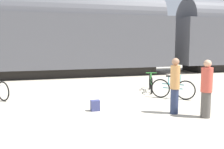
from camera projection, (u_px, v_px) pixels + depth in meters
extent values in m
plane|color=#B2A893|center=(100.00, 117.00, 7.61)|extent=(80.00, 80.00, 0.00)
cube|color=black|center=(65.00, 72.00, 16.63)|extent=(11.68, 2.25, 0.55)
cube|color=#4C4C51|center=(64.00, 41.00, 16.39)|extent=(13.90, 3.00, 3.25)
cylinder|color=#4C4C51|center=(63.00, 15.00, 16.18)|extent=(12.79, 2.85, 2.85)
cube|color=#4C4238|center=(66.00, 77.00, 15.98)|extent=(55.85, 0.07, 0.01)
cube|color=#4C4238|center=(64.00, 74.00, 17.34)|extent=(55.85, 0.07, 0.01)
torus|color=black|center=(186.00, 90.00, 9.80)|extent=(0.60, 0.51, 0.74)
torus|color=black|center=(160.00, 88.00, 10.17)|extent=(0.60, 0.51, 0.74)
cylinder|color=teal|center=(173.00, 84.00, 9.96)|extent=(0.67, 0.56, 0.04)
cylinder|color=teal|center=(173.00, 88.00, 9.98)|extent=(0.61, 0.51, 0.04)
cylinder|color=teal|center=(169.00, 80.00, 10.01)|extent=(0.04, 0.04, 0.31)
cube|color=black|center=(169.00, 76.00, 9.99)|extent=(0.21, 0.19, 0.05)
cylinder|color=teal|center=(180.00, 80.00, 9.84)|extent=(0.04, 0.04, 0.34)
cylinder|color=teal|center=(180.00, 76.00, 9.82)|extent=(0.32, 0.38, 0.03)
torus|color=black|center=(3.00, 91.00, 9.60)|extent=(0.51, 0.59, 0.73)
torus|color=black|center=(152.00, 85.00, 10.97)|extent=(0.29, 0.67, 0.70)
torus|color=black|center=(150.00, 82.00, 12.03)|extent=(0.29, 0.67, 0.70)
cylinder|color=#338C38|center=(151.00, 79.00, 11.48)|extent=(0.37, 0.89, 0.04)
cylinder|color=#338C38|center=(151.00, 83.00, 11.50)|extent=(0.34, 0.81, 0.04)
cylinder|color=#338C38|center=(151.00, 76.00, 11.64)|extent=(0.04, 0.04, 0.29)
cube|color=black|center=(151.00, 72.00, 11.63)|extent=(0.15, 0.22, 0.05)
cylinder|color=#338C38|center=(151.00, 77.00, 11.17)|extent=(0.04, 0.04, 0.32)
cylinder|color=#338C38|center=(151.00, 73.00, 11.15)|extent=(0.44, 0.19, 0.03)
cylinder|color=#514C47|center=(206.00, 105.00, 7.52)|extent=(0.28, 0.28, 0.75)
cylinder|color=#CC4C3D|center=(207.00, 80.00, 7.43)|extent=(0.32, 0.32, 0.70)
sphere|color=tan|center=(208.00, 64.00, 7.37)|extent=(0.22, 0.22, 0.22)
cylinder|color=#283351|center=(174.00, 101.00, 7.92)|extent=(0.24, 0.24, 0.76)
cylinder|color=tan|center=(175.00, 77.00, 7.83)|extent=(0.28, 0.28, 0.71)
sphere|color=#A37556|center=(176.00, 62.00, 7.77)|extent=(0.22, 0.22, 0.22)
cube|color=navy|center=(95.00, 106.00, 8.26)|extent=(0.28, 0.20, 0.34)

